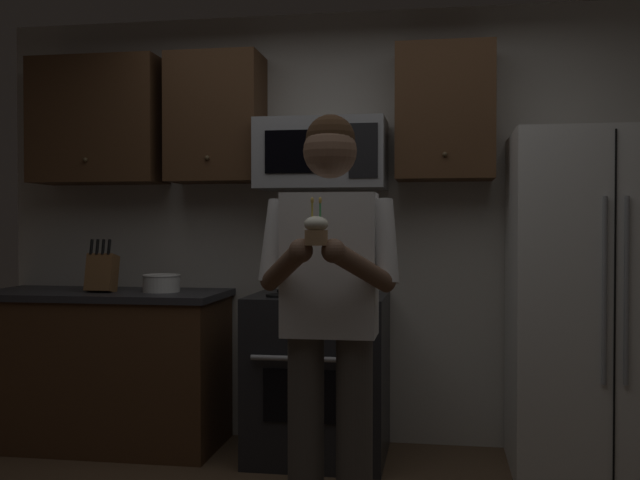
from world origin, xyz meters
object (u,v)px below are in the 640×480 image
object	(u,v)px
microwave	(322,155)
bowl_large_white	(161,283)
knife_block	(102,272)
oven_range	(319,375)
cupcake	(316,230)
person	(330,303)
refrigerator	(598,303)

from	to	relation	value
microwave	bowl_large_white	world-z (taller)	microwave
knife_block	oven_range	bearing A→B (deg)	1.31
knife_block	bowl_large_white	world-z (taller)	knife_block
cupcake	knife_block	bearing A→B (deg)	136.57
knife_block	person	size ratio (longest dim) A/B	0.18
refrigerator	knife_block	size ratio (longest dim) A/B	5.63
oven_range	knife_block	bearing A→B (deg)	-178.69
knife_block	cupcake	xyz separation A→B (m)	(1.52, -1.44, 0.26)
microwave	knife_block	distance (m)	1.47
knife_block	person	bearing A→B (deg)	-36.15
microwave	refrigerator	size ratio (longest dim) A/B	0.41
refrigerator	person	xyz separation A→B (m)	(-1.27, -1.10, 0.10)
oven_range	knife_block	size ratio (longest dim) A/B	2.91
microwave	person	distance (m)	1.47
person	microwave	bearing A→B (deg)	100.46
oven_range	bowl_large_white	distance (m)	1.07
bowl_large_white	person	world-z (taller)	person
bowl_large_white	person	distance (m)	1.65
oven_range	microwave	distance (m)	1.26
cupcake	oven_range	bearing A→B (deg)	99.00
microwave	bowl_large_white	distance (m)	1.20
cupcake	person	bearing A→B (deg)	90.00
oven_range	cupcake	distance (m)	1.70
microwave	person	world-z (taller)	microwave
knife_block	bowl_large_white	bearing A→B (deg)	8.44
microwave	cupcake	distance (m)	1.66
oven_range	person	size ratio (longest dim) A/B	0.53
refrigerator	knife_block	xyz separation A→B (m)	(-2.79, 0.01, 0.13)
refrigerator	cupcake	size ratio (longest dim) A/B	10.35
refrigerator	oven_range	bearing A→B (deg)	178.50
oven_range	cupcake	size ratio (longest dim) A/B	5.36
microwave	refrigerator	distance (m)	1.72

